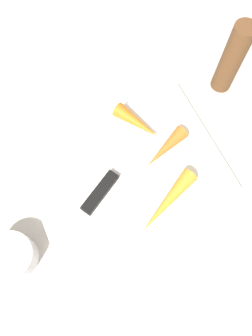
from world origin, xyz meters
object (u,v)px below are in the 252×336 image
at_px(cutting_board, 126,169).
at_px(carrot_medium, 165,149).
at_px(carrot_shortest, 137,123).
at_px(small_bowl, 12,256).
at_px(knife, 104,187).
at_px(pepper_grinder, 232,59).
at_px(carrot_longest, 167,202).

bearing_deg(cutting_board, carrot_medium, 179.53).
xyz_separation_m(carrot_shortest, small_bowl, (0.30, 0.14, -0.00)).
bearing_deg(knife, cutting_board, -9.97).
xyz_separation_m(carrot_medium, pepper_grinder, (-0.19, -0.10, 0.05)).
height_order(carrot_shortest, small_bowl, small_bowl).
relative_size(cutting_board, knife, 1.96).
distance_m(carrot_longest, carrot_shortest, 0.17).
height_order(carrot_longest, small_bowl, small_bowl).
bearing_deg(carrot_medium, pepper_grinder, -173.99).
height_order(knife, carrot_longest, carrot_longest).
relative_size(carrot_medium, small_bowl, 1.26).
height_order(carrot_medium, small_bowl, small_bowl).
bearing_deg(carrot_medium, knife, -13.29).
bearing_deg(small_bowl, pepper_grinder, -162.29).
xyz_separation_m(cutting_board, small_bowl, (0.24, 0.07, 0.02)).
bearing_deg(small_bowl, carrot_longest, 174.61).
bearing_deg(small_bowl, carrot_shortest, -154.88).
xyz_separation_m(cutting_board, carrot_shortest, (-0.06, -0.07, 0.02)).
bearing_deg(carrot_longest, carrot_medium, -139.78).
bearing_deg(carrot_shortest, pepper_grinder, 68.47).
bearing_deg(cutting_board, carrot_shortest, -128.37).
relative_size(cutting_board, carrot_medium, 3.56).
bearing_deg(cutting_board, knife, 20.01).
height_order(carrot_longest, pepper_grinder, pepper_grinder).
relative_size(cutting_board, small_bowl, 4.48).
height_order(carrot_longest, carrot_shortest, same).
height_order(knife, small_bowl, small_bowl).
distance_m(carrot_medium, pepper_grinder, 0.22).
distance_m(carrot_longest, small_bowl, 0.28).
distance_m(knife, carrot_shortest, 0.14).
xyz_separation_m(knife, small_bowl, (0.19, 0.05, 0.00)).
xyz_separation_m(carrot_longest, carrot_shortest, (-0.02, -0.17, -0.00)).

